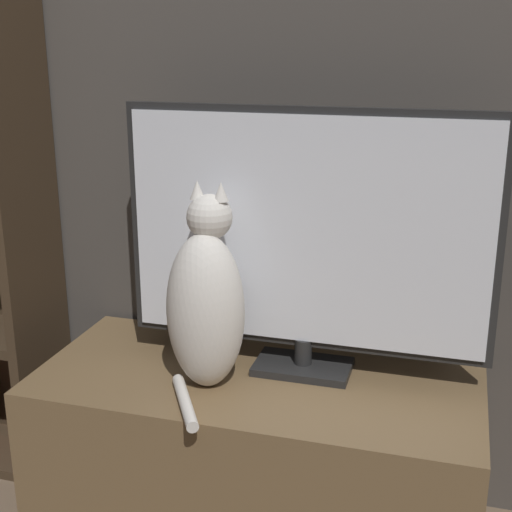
% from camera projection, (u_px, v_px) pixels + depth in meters
% --- Properties ---
extents(wall_back, '(4.80, 0.05, 2.60)m').
position_uv_depth(wall_back, '(290.00, 29.00, 1.83)').
color(wall_back, '#47423D').
rests_on(wall_back, ground_plane).
extents(tv_stand, '(1.12, 0.52, 0.46)m').
position_uv_depth(tv_stand, '(257.00, 456.00, 1.87)').
color(tv_stand, brown).
rests_on(tv_stand, ground_plane).
extents(tv, '(0.92, 0.15, 0.67)m').
position_uv_depth(tv, '(306.00, 238.00, 1.73)').
color(tv, black).
rests_on(tv, tv_stand).
extents(cat, '(0.20, 0.33, 0.50)m').
position_uv_depth(cat, '(207.00, 304.00, 1.70)').
color(cat, silver).
rests_on(cat, tv_stand).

